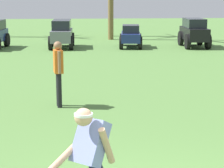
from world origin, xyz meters
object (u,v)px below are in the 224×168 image
Objects in this scene: teammate_near_sideline at (58,68)px; parked_car_slot_b at (62,33)px; parked_car_slot_c at (131,36)px; parked_car_slot_d at (194,32)px; frisbee_thrower at (91,155)px.

parked_car_slot_b is at bearing 91.42° from teammate_near_sideline.
parked_car_slot_c is 3.13m from parked_car_slot_d.
frisbee_thrower is at bearing -83.69° from teammate_near_sideline.
teammate_near_sideline reaches higher than parked_car_slot_d.
parked_car_slot_d reaches higher than parked_car_slot_b.
frisbee_thrower is 0.61× the size of parked_car_slot_c.
parked_car_slot_d is (6.20, 10.91, -0.20)m from teammate_near_sideline.
parked_car_slot_c is at bearing 177.05° from parked_car_slot_d.
teammate_near_sideline reaches higher than parked_car_slot_c.
parked_car_slot_d is at bearing 60.41° from teammate_near_sideline.
parked_car_slot_d is at bearing 70.88° from frisbee_thrower.
parked_car_slot_b is at bearing 92.99° from frisbee_thrower.
frisbee_thrower is 17.14m from parked_car_slot_d.
teammate_near_sideline is 12.55m from parked_car_slot_d.
parked_car_slot_b is at bearing 177.55° from parked_car_slot_c.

